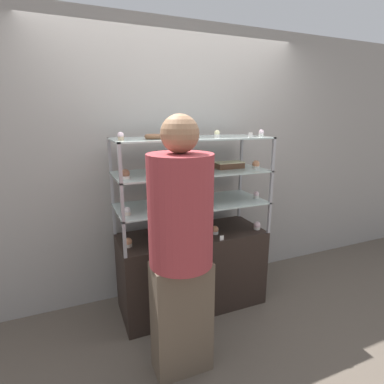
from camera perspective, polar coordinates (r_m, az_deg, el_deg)
name	(u,v)px	position (r m, az deg, el deg)	size (l,w,h in m)	color
ground_plane	(192,303)	(3.09, 0.00, -20.39)	(20.00, 20.00, 0.00)	brown
back_wall	(176,164)	(2.96, -3.09, 5.39)	(8.00, 0.05, 2.60)	gray
display_base	(192,269)	(2.90, 0.00, -14.50)	(1.32, 0.53, 0.72)	black
display_riser_lower	(192,205)	(2.65, 0.00, -2.43)	(1.32, 0.53, 0.29)	#99999E
display_riser_middle	(192,173)	(2.59, 0.00, 3.66)	(1.32, 0.53, 0.29)	#99999E
display_riser_upper	(192,139)	(2.55, 0.00, 10.01)	(1.32, 0.53, 0.29)	#99999E
layer_cake_centerpiece	(191,193)	(2.71, -0.25, -0.20)	(0.18, 0.18, 0.14)	#C66660
sheet_cake_frosted	(229,165)	(2.75, 7.13, 5.14)	(0.26, 0.13, 0.06)	brown
cupcake_0	(128,243)	(2.52, -12.06, -9.39)	(0.06, 0.06, 0.08)	beige
cupcake_1	(176,238)	(2.56, -3.05, -8.67)	(0.06, 0.06, 0.08)	#CCB28C
cupcake_2	(215,230)	(2.73, 4.41, -7.25)	(0.06, 0.06, 0.08)	white
cupcake_3	(257,226)	(2.89, 12.29, -6.28)	(0.06, 0.06, 0.08)	white
price_tag_0	(222,238)	(2.60, 5.70, -8.71)	(0.04, 0.00, 0.04)	white
cupcake_4	(127,211)	(2.37, -12.23, -3.58)	(0.05, 0.05, 0.07)	beige
cupcake_5	(256,195)	(2.86, 12.13, -0.53)	(0.05, 0.05, 0.07)	white
price_tag_1	(166,213)	(2.32, -4.88, -4.00)	(0.04, 0.00, 0.04)	white
cupcake_6	(125,174)	(2.31, -12.57, 3.31)	(0.07, 0.07, 0.07)	white
cupcake_7	(196,169)	(2.49, 0.69, 4.40)	(0.07, 0.07, 0.07)	white
cupcake_8	(256,165)	(2.77, 12.08, 5.10)	(0.07, 0.07, 0.07)	white
price_tag_2	(210,173)	(2.38, 3.47, 3.64)	(0.04, 0.00, 0.04)	white
cupcake_9	(121,136)	(2.30, -13.43, 10.31)	(0.05, 0.05, 0.06)	#CCB28C
cupcake_10	(171,135)	(2.42, -4.06, 10.83)	(0.05, 0.05, 0.06)	#CCB28C
cupcake_11	(217,134)	(2.55, 4.79, 10.99)	(0.05, 0.05, 0.06)	white
cupcake_12	(261,133)	(2.74, 13.04, 10.90)	(0.05, 0.05, 0.06)	white
price_tag_3	(251,135)	(2.52, 11.10, 10.57)	(0.04, 0.00, 0.04)	white
donut_glazed	(153,137)	(2.39, -7.35, 10.44)	(0.14, 0.14, 0.04)	brown
customer_figure	(181,245)	(1.96, -2.12, -10.11)	(0.41, 0.41, 1.77)	brown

